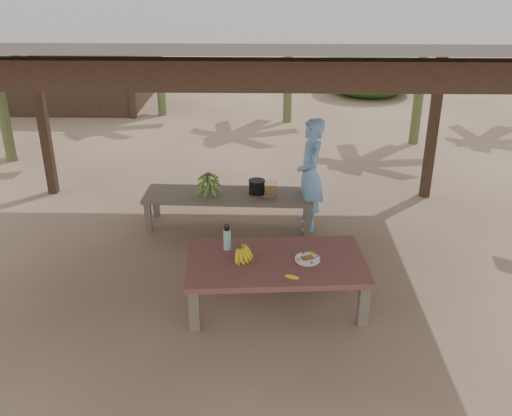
{
  "coord_description": "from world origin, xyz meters",
  "views": [
    {
      "loc": [
        0.46,
        -5.62,
        3.36
      ],
      "look_at": [
        0.33,
        0.02,
        0.8
      ],
      "focal_mm": 40.0,
      "sensor_mm": 36.0,
      "label": 1
    }
  ],
  "objects_px": {
    "ripe_banana_bunch": "(239,252)",
    "woman": "(310,175)",
    "plate": "(307,259)",
    "cooking_pot": "(257,187)",
    "work_table": "(276,266)",
    "water_flask": "(227,239)",
    "bench": "(229,198)"
  },
  "relations": [
    {
      "from": "cooking_pot",
      "to": "woman",
      "type": "xyz_separation_m",
      "value": [
        0.69,
        -0.07,
        0.2
      ]
    },
    {
      "from": "plate",
      "to": "water_flask",
      "type": "distance_m",
      "value": 0.86
    },
    {
      "from": "cooking_pot",
      "to": "work_table",
      "type": "bearing_deg",
      "value": -82.76
    },
    {
      "from": "cooking_pot",
      "to": "bench",
      "type": "bearing_deg",
      "value": -174.42
    },
    {
      "from": "work_table",
      "to": "ripe_banana_bunch",
      "type": "height_order",
      "value": "ripe_banana_bunch"
    },
    {
      "from": "ripe_banana_bunch",
      "to": "woman",
      "type": "height_order",
      "value": "woman"
    },
    {
      "from": "work_table",
      "to": "bench",
      "type": "bearing_deg",
      "value": 104.08
    },
    {
      "from": "cooking_pot",
      "to": "woman",
      "type": "height_order",
      "value": "woman"
    },
    {
      "from": "work_table",
      "to": "ripe_banana_bunch",
      "type": "distance_m",
      "value": 0.4
    },
    {
      "from": "bench",
      "to": "cooking_pot",
      "type": "xyz_separation_m",
      "value": [
        0.37,
        0.04,
        0.14
      ]
    },
    {
      "from": "bench",
      "to": "ripe_banana_bunch",
      "type": "height_order",
      "value": "ripe_banana_bunch"
    },
    {
      "from": "plate",
      "to": "woman",
      "type": "xyz_separation_m",
      "value": [
        0.13,
        1.79,
        0.22
      ]
    },
    {
      "from": "bench",
      "to": "cooking_pot",
      "type": "height_order",
      "value": "cooking_pot"
    },
    {
      "from": "bench",
      "to": "cooking_pot",
      "type": "bearing_deg",
      "value": 7.42
    },
    {
      "from": "work_table",
      "to": "water_flask",
      "type": "xyz_separation_m",
      "value": [
        -0.51,
        0.23,
        0.19
      ]
    },
    {
      "from": "ripe_banana_bunch",
      "to": "plate",
      "type": "height_order",
      "value": "ripe_banana_bunch"
    },
    {
      "from": "plate",
      "to": "woman",
      "type": "distance_m",
      "value": 1.81
    },
    {
      "from": "plate",
      "to": "woman",
      "type": "height_order",
      "value": "woman"
    },
    {
      "from": "water_flask",
      "to": "cooking_pot",
      "type": "xyz_separation_m",
      "value": [
        0.27,
        1.63,
        -0.08
      ]
    },
    {
      "from": "ripe_banana_bunch",
      "to": "woman",
      "type": "bearing_deg",
      "value": 64.96
    },
    {
      "from": "plate",
      "to": "cooking_pot",
      "type": "relative_size",
      "value": 1.24
    },
    {
      "from": "bench",
      "to": "water_flask",
      "type": "bearing_deg",
      "value": -84.78
    },
    {
      "from": "bench",
      "to": "ripe_banana_bunch",
      "type": "distance_m",
      "value": 1.82
    },
    {
      "from": "ripe_banana_bunch",
      "to": "plate",
      "type": "xyz_separation_m",
      "value": [
        0.69,
        -0.03,
        -0.06
      ]
    },
    {
      "from": "bench",
      "to": "water_flask",
      "type": "relative_size",
      "value": 7.59
    },
    {
      "from": "water_flask",
      "to": "woman",
      "type": "height_order",
      "value": "woman"
    },
    {
      "from": "ripe_banana_bunch",
      "to": "cooking_pot",
      "type": "height_order",
      "value": "ripe_banana_bunch"
    },
    {
      "from": "plate",
      "to": "water_flask",
      "type": "xyz_separation_m",
      "value": [
        -0.83,
        0.23,
        0.1
      ]
    },
    {
      "from": "ripe_banana_bunch",
      "to": "woman",
      "type": "relative_size",
      "value": 0.18
    },
    {
      "from": "work_table",
      "to": "bench",
      "type": "distance_m",
      "value": 1.92
    },
    {
      "from": "bench",
      "to": "plate",
      "type": "relative_size",
      "value": 8.69
    },
    {
      "from": "work_table",
      "to": "ripe_banana_bunch",
      "type": "xyz_separation_m",
      "value": [
        -0.37,
        0.02,
        0.14
      ]
    }
  ]
}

